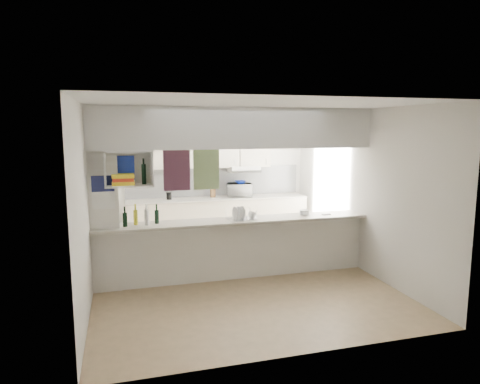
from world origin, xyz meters
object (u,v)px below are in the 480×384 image
object	(u,v)px
wine_bottles	(141,217)
dish_rack	(241,214)
bowl	(240,182)
microwave	(240,190)

from	to	relation	value
wine_bottles	dish_rack	bearing A→B (deg)	-1.19
dish_rack	wine_bottles	size ratio (longest dim) A/B	0.88
bowl	wine_bottles	bearing A→B (deg)	-134.56
dish_rack	wine_bottles	xyz separation A→B (m)	(-1.48, 0.03, 0.03)
microwave	dish_rack	size ratio (longest dim) A/B	1.08
microwave	wine_bottles	size ratio (longest dim) A/B	0.95
bowl	dish_rack	world-z (taller)	bowl
bowl	wine_bottles	world-z (taller)	bowl
microwave	bowl	size ratio (longest dim) A/B	2.11
microwave	wine_bottles	distance (m)	2.95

